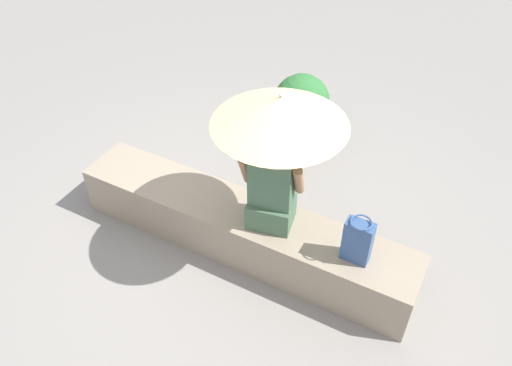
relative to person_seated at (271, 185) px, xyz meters
name	(u,v)px	position (x,y,z in m)	size (l,w,h in m)	color
ground_plane	(243,248)	(0.26, 0.00, -0.84)	(14.00, 14.00, 0.00)	gray
stone_bench	(242,230)	(0.26, 0.00, -0.61)	(2.93, 0.50, 0.45)	gray
person_seated	(271,185)	(0.00, 0.00, 0.00)	(0.50, 0.34, 0.90)	#47664C
parasol	(280,111)	(-0.04, -0.02, 0.64)	(0.94, 0.94, 1.17)	#B7B7BC
handbag_black	(358,241)	(-0.71, 0.03, -0.20)	(0.20, 0.16, 0.38)	#335184
planter_near	(301,115)	(0.42, -1.49, -0.39)	(0.56, 0.56, 0.88)	brown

